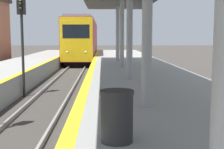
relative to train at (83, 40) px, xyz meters
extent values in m
cube|color=black|center=(0.00, 0.07, -2.11)|extent=(2.45, 16.85, 0.55)
cube|color=maroon|center=(0.00, 0.07, 0.12)|extent=(2.88, 18.72, 3.90)
cube|color=gold|center=(0.00, -9.21, 0.12)|extent=(2.82, 0.16, 3.82)
cube|color=black|center=(0.00, -9.27, 0.80)|extent=(2.30, 0.06, 1.17)
cube|color=slate|center=(0.00, 0.07, 2.19)|extent=(2.45, 17.78, 0.24)
sphere|color=white|center=(-0.79, -9.27, -0.96)|extent=(0.18, 0.18, 0.18)
sphere|color=white|center=(0.79, -9.27, -0.96)|extent=(0.18, 0.18, 0.18)
cylinder|color=black|center=(-1.35, -21.93, -0.53)|extent=(0.12, 0.12, 3.70)
cube|color=black|center=(-1.35, -21.93, 1.77)|extent=(0.36, 0.20, 0.90)
sphere|color=black|center=(-1.35, -22.06, 1.77)|extent=(0.16, 0.16, 0.16)
sphere|color=black|center=(-1.35, -22.06, 1.57)|extent=(0.16, 0.16, 0.16)
cylinder|color=#99999E|center=(3.31, -28.60, 0.54)|extent=(0.25, 0.25, 3.84)
cylinder|color=#99999E|center=(3.31, -23.73, 0.54)|extent=(0.25, 0.25, 3.84)
cylinder|color=#99999E|center=(3.31, -18.86, 0.54)|extent=(0.25, 0.25, 3.84)
cylinder|color=#99999E|center=(3.31, -13.99, 0.54)|extent=(0.25, 0.25, 3.84)
cylinder|color=#262628|center=(2.47, -31.15, -0.98)|extent=(0.53, 0.53, 0.79)
cylinder|color=#262626|center=(2.47, -31.15, -0.55)|extent=(0.56, 0.56, 0.06)
camera|label=1|loc=(2.24, -36.09, 0.33)|focal=50.00mm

